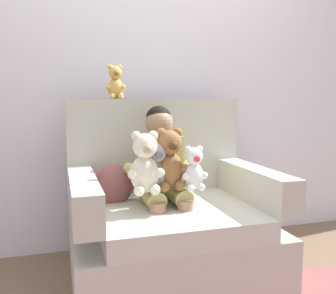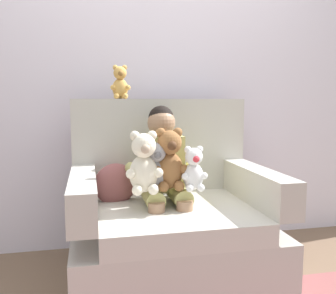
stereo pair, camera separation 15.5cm
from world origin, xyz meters
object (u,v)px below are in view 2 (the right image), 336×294
object	(u,v)px
plush_brown	(169,161)
plush_honey_on_backrest	(120,83)
seated_child	(164,167)
throw_pillow	(115,184)
armchair	(170,224)
plush_white	(194,170)
plush_cream	(144,164)
plush_grey	(156,167)

from	to	relation	value
plush_brown	plush_honey_on_backrest	size ratio (longest dim) A/B	1.60
seated_child	plush_honey_on_backrest	size ratio (longest dim) A/B	3.75
throw_pillow	plush_brown	bearing A→B (deg)	-38.36
plush_honey_on_backrest	throw_pillow	xyz separation A→B (m)	(-0.06, -0.21, -0.62)
armchair	plush_brown	world-z (taller)	armchair
seated_child	plush_white	world-z (taller)	seated_child
plush_brown	throw_pillow	world-z (taller)	plush_brown
plush_brown	plush_cream	bearing A→B (deg)	-176.40
plush_honey_on_backrest	plush_brown	bearing A→B (deg)	-56.08
plush_cream	plush_white	world-z (taller)	plush_cream
plush_grey	plush_white	distance (m)	0.21
throw_pillow	armchair	bearing A→B (deg)	-20.46
armchair	plush_grey	xyz separation A→B (m)	(-0.11, -0.11, 0.37)
plush_cream	plush_brown	xyz separation A→B (m)	(0.15, 0.05, 0.00)
seated_child	plush_grey	size ratio (longest dim) A/B	2.93
plush_brown	plush_white	size ratio (longest dim) A/B	1.40
armchair	plush_honey_on_backrest	size ratio (longest dim) A/B	5.27
plush_white	plush_honey_on_backrest	xyz separation A→B (m)	(-0.36, 0.49, 0.50)
seated_child	plush_brown	bearing A→B (deg)	-79.45
seated_child	plush_white	xyz separation A→B (m)	(0.13, -0.18, 0.01)
seated_child	plush_grey	distance (m)	0.16
seated_child	throw_pillow	xyz separation A→B (m)	(-0.28, 0.10, -0.11)
seated_child	plush_brown	world-z (taller)	seated_child
plush_white	seated_child	bearing A→B (deg)	137.43
armchair	seated_child	bearing A→B (deg)	149.03
armchair	seated_child	world-z (taller)	armchair
plush_honey_on_backrest	plush_cream	bearing A→B (deg)	-74.78
plush_brown	throw_pillow	size ratio (longest dim) A/B	1.35
plush_brown	seated_child	bearing A→B (deg)	78.54
plush_cream	plush_grey	xyz separation A→B (m)	(0.08, 0.04, -0.03)
plush_grey	plush_cream	bearing A→B (deg)	-153.77
armchair	seated_child	distance (m)	0.35
plush_cream	plush_white	distance (m)	0.28
armchair	plush_cream	world-z (taller)	armchair
plush_cream	plush_grey	distance (m)	0.09
plush_white	armchair	bearing A→B (deg)	132.24
seated_child	plush_grey	bearing A→B (deg)	-109.75
plush_honey_on_backrest	throw_pillow	world-z (taller)	plush_honey_on_backrest
plush_cream	plush_brown	bearing A→B (deg)	17.53
plush_cream	plush_grey	size ratio (longest dim) A/B	1.21
plush_cream	armchair	bearing A→B (deg)	40.47
armchair	seated_child	xyz separation A→B (m)	(-0.04, 0.02, 0.34)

